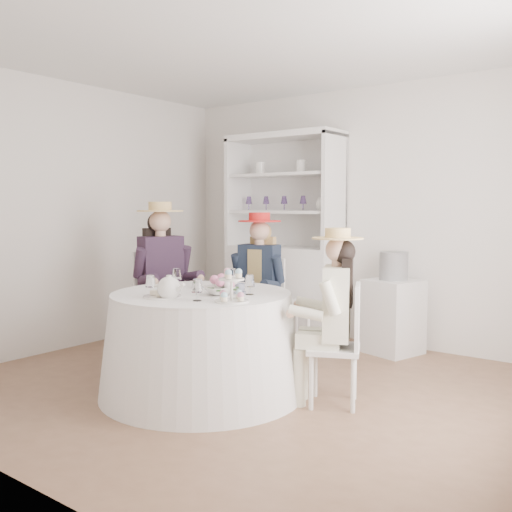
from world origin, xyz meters
The scene contains 22 objects.
ground centered at (0.00, 0.00, 0.00)m, with size 4.50×4.50×0.00m, color brown.
ceiling centered at (0.00, 0.00, 2.70)m, with size 4.50×4.50×0.00m, color white.
wall_back centered at (0.00, 2.00, 1.35)m, with size 4.50×4.50×0.00m, color white.
wall_front centered at (0.00, -2.00, 1.35)m, with size 4.50×4.50×0.00m, color white.
wall_left centered at (-2.25, 0.00, 1.35)m, with size 4.50×4.50×0.00m, color white.
tea_table centered at (-0.18, -0.35, 0.39)m, with size 1.58×1.58×0.79m.
hutch centered at (-0.84, 1.76, 0.80)m, with size 1.47×0.85×2.25m.
side_table centered at (0.50, 1.69, 0.36)m, with size 0.47×0.47×0.73m, color silver.
hatbox centered at (0.50, 1.69, 0.87)m, with size 0.28×0.28×0.28m, color black.
guest_left centered at (-1.09, 0.10, 0.84)m, with size 0.62×0.56×1.49m.
guest_mid centered at (-0.38, 0.64, 0.79)m, with size 0.52×0.55×1.39m.
guest_right centered at (0.76, 0.03, 0.73)m, with size 0.55×0.50×1.30m.
spare_chair centered at (-0.43, 1.07, 0.54)m, with size 0.58×0.58×1.01m.
teacup_a centered at (-0.38, -0.19, 0.82)m, with size 0.08×0.08×0.06m, color white.
teacup_b centered at (-0.12, -0.09, 0.83)m, with size 0.07×0.07×0.07m, color white.
teacup_c centered at (0.08, -0.21, 0.82)m, with size 0.08×0.08×0.07m, color white.
flower_bowl centered at (0.01, -0.37, 0.82)m, with size 0.22×0.22×0.06m, color white.
flower_arrangement centered at (0.05, -0.34, 0.88)m, with size 0.19×0.18×0.07m.
table_teapot centered at (-0.16, -0.72, 0.87)m, with size 0.24×0.17×0.18m.
sandwich_plate centered at (-0.25, -0.70, 0.81)m, with size 0.28×0.28×0.06m.
cupcake_stand centered at (0.28, -0.55, 0.87)m, with size 0.24×0.24×0.22m.
stemware_set centered at (-0.18, -0.35, 0.87)m, with size 0.82×0.79×0.15m.
Camera 1 is at (2.76, -3.56, 1.45)m, focal length 40.00 mm.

